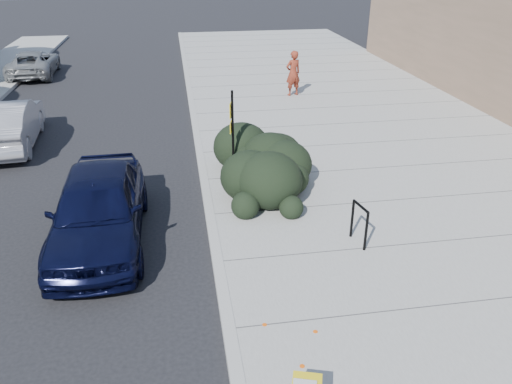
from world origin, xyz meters
TOP-DOWN VIEW (x-y plane):
  - ground at (0.00, 0.00)m, footprint 120.00×120.00m
  - sidewalk_near at (5.60, 5.00)m, footprint 11.20×50.00m
  - curb_near at (0.00, 5.00)m, footprint 0.22×50.00m
  - bike_rack at (3.02, 0.23)m, footprint 0.16×0.62m
  - sign_post at (0.78, 3.87)m, footprint 0.13×0.28m
  - hedge at (1.69, 3.44)m, footprint 2.03×3.90m
  - sedan_navy at (-2.42, 1.47)m, footprint 1.94×4.75m
  - wagon_silver at (-6.00, 7.97)m, footprint 1.98×4.70m
  - suv_silver at (-7.50, 18.16)m, footprint 2.23×4.51m
  - pedestrian at (4.32, 11.99)m, footprint 0.78×0.63m

SIDE VIEW (x-z plane):
  - ground at x=0.00m, z-range 0.00..0.00m
  - sidewalk_near at x=5.60m, z-range 0.00..0.15m
  - curb_near at x=0.00m, z-range 0.00..0.17m
  - suv_silver at x=-7.50m, z-range 0.00..1.23m
  - bike_rack at x=3.02m, z-range 0.24..1.16m
  - wagon_silver at x=-6.00m, z-range 0.00..1.51m
  - sedan_navy at x=-2.42m, z-range 0.00..1.61m
  - hedge at x=1.69m, z-range 0.15..1.59m
  - pedestrian at x=4.32m, z-range 0.15..2.01m
  - sign_post at x=0.78m, z-range 0.32..2.79m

